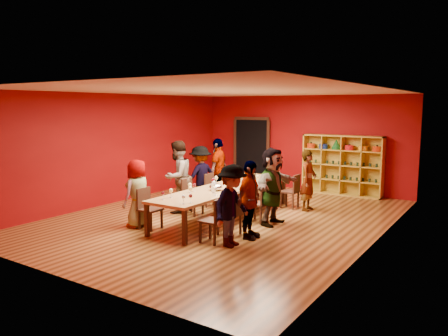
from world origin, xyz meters
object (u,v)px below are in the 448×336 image
(tasting_table, at_px, (225,189))
(person_right_2, at_px, (273,186))
(person_left_0, at_px, (137,193))
(chair_person_right_1, at_px, (233,212))
(person_left_4, at_px, (218,169))
(person_left_3, at_px, (200,176))
(chair_person_right_4, at_px, (293,189))
(chair_person_left_3, at_px, (213,189))
(wine_bottle, at_px, (267,173))
(person_right_0, at_px, (232,206))
(person_right_1, at_px, (249,200))
(person_right_4, at_px, (308,180))
(chair_person_left_4, at_px, (230,184))
(shelving_unit, at_px, (342,162))
(person_left_2, at_px, (178,177))
(chair_person_right_0, at_px, (216,218))
(spittoon_bowl, at_px, (216,187))
(chair_person_left_0, at_px, (147,206))
(chair_person_right_2, at_px, (261,201))

(tasting_table, height_order, person_right_2, person_right_2)
(person_left_0, distance_m, chair_person_right_1, 2.21)
(chair_person_right_1, bearing_deg, person_left_4, 128.88)
(person_left_3, distance_m, chair_person_right_4, 2.47)
(chair_person_right_4, bearing_deg, person_left_4, -174.45)
(chair_person_left_3, distance_m, wine_bottle, 1.52)
(person_right_0, xyz_separation_m, person_right_1, (0.02, 0.61, 0.00))
(person_right_4, bearing_deg, chair_person_left_4, 92.68)
(chair_person_left_4, height_order, person_right_0, person_right_0)
(chair_person_left_4, bearing_deg, tasting_table, -60.58)
(shelving_unit, bearing_deg, wine_bottle, -114.36)
(person_left_2, distance_m, person_right_2, 2.53)
(chair_person_left_3, relative_size, person_right_0, 0.57)
(tasting_table, height_order, person_left_4, person_left_4)
(chair_person_right_0, bearing_deg, wine_bottle, 101.28)
(shelving_unit, relative_size, person_right_4, 1.55)
(spittoon_bowl, bearing_deg, person_right_2, 26.87)
(chair_person_left_0, bearing_deg, chair_person_right_0, -0.95)
(chair_person_right_2, relative_size, spittoon_bowl, 2.87)
(tasting_table, distance_m, person_right_2, 1.22)
(shelving_unit, height_order, person_right_4, shelving_unit)
(chair_person_left_0, height_order, person_left_0, person_left_0)
(person_left_4, relative_size, chair_person_right_2, 1.98)
(person_left_2, relative_size, wine_bottle, 5.27)
(person_left_2, xyz_separation_m, chair_person_left_4, (0.40, 1.80, -0.41))
(person_left_2, xyz_separation_m, person_right_0, (2.59, -1.55, -0.12))
(chair_person_right_1, xyz_separation_m, person_right_4, (0.43, 2.95, 0.28))
(person_left_0, bearing_deg, shelving_unit, 154.81)
(shelving_unit, height_order, chair_person_left_4, shelving_unit)
(chair_person_left_0, relative_size, person_right_1, 0.56)
(chair_person_left_3, relative_size, person_left_4, 0.51)
(shelving_unit, height_order, person_left_4, shelving_unit)
(tasting_table, relative_size, person_right_1, 2.84)
(chair_person_right_0, bearing_deg, spittoon_bowl, 124.49)
(tasting_table, relative_size, person_left_3, 2.81)
(chair_person_left_4, bearing_deg, chair_person_right_2, -39.72)
(person_left_0, distance_m, chair_person_right_0, 2.13)
(person_left_0, relative_size, chair_person_right_0, 1.68)
(person_left_0, bearing_deg, tasting_table, 142.92)
(person_right_4, distance_m, wine_bottle, 1.13)
(person_right_2, bearing_deg, tasting_table, 96.56)
(person_left_3, distance_m, chair_person_right_1, 2.93)
(tasting_table, height_order, person_right_1, person_right_1)
(tasting_table, bearing_deg, chair_person_left_3, 139.50)
(person_left_3, xyz_separation_m, spittoon_bowl, (1.36, -1.26, 0.02))
(chair_person_right_2, height_order, person_right_2, person_right_2)
(chair_person_right_0, height_order, chair_person_right_4, same)
(person_left_3, relative_size, person_right_4, 1.04)
(person_left_2, bearing_deg, person_right_0, 55.86)
(chair_person_left_4, xyz_separation_m, chair_person_right_1, (1.82, -2.73, 0.00))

